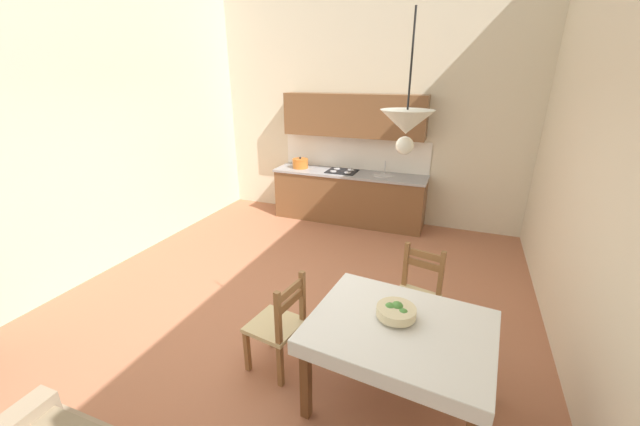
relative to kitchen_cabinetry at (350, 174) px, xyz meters
name	(u,v)px	position (x,y,z in m)	size (l,w,h in m)	color
ground_plane	(284,317)	(0.17, -2.96, -0.91)	(5.96, 7.06, 0.10)	#AD6B4C
wall_back	(367,98)	(0.17, 0.33, 1.27)	(5.96, 0.12, 4.25)	beige
wall_left	(67,109)	(-2.57, -2.96, 1.27)	(0.12, 7.06, 4.25)	beige
kitchen_cabinetry	(350,174)	(0.00, 0.00, 0.00)	(2.67, 0.63, 2.20)	brown
dining_table	(399,338)	(1.54, -3.69, -0.22)	(1.42, 1.17, 0.75)	brown
dining_chair_kitchen_side	(416,297)	(1.56, -2.78, -0.41)	(0.50, 0.50, 0.93)	#D1BC89
dining_chair_tv_side	(279,326)	(0.50, -3.68, -0.41)	(0.48, 0.48, 0.93)	#D1BC89
fruit_bowl	(396,311)	(1.49, -3.62, -0.04)	(0.30, 0.30, 0.12)	beige
pendant_lamp	(406,124)	(1.47, -3.76, 1.37)	(0.32, 0.32, 0.81)	black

